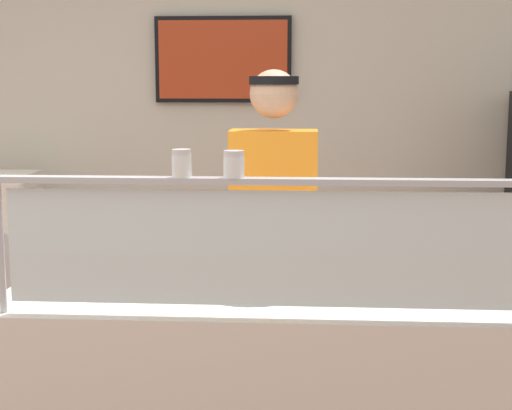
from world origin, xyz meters
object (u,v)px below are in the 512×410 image
at_px(pizza_server, 239,281).
at_px(pepper_flake_shaker, 234,166).
at_px(pizza_tray, 252,286).
at_px(parmesan_shaker, 182,165).
at_px(worker_figure, 274,242).

distance_m(pizza_server, pepper_flake_shaker, 0.55).
relative_size(pizza_tray, parmesan_shaker, 4.84).
distance_m(pizza_tray, pizza_server, 0.05).
bearing_deg(pepper_flake_shaker, worker_figure, 84.42).
distance_m(pizza_tray, worker_figure, 0.61).
relative_size(parmesan_shaker, pepper_flake_shaker, 1.04).
xyz_separation_m(pepper_flake_shaker, worker_figure, (0.09, 0.93, -0.44)).
height_order(parmesan_shaker, worker_figure, worker_figure).
relative_size(pizza_server, parmesan_shaker, 3.14).
distance_m(pizza_server, worker_figure, 0.63).
xyz_separation_m(pizza_server, pepper_flake_shaker, (0.01, -0.31, 0.45)).
bearing_deg(worker_figure, parmesan_shaker, -105.45).
height_order(pizza_tray, pizza_server, pizza_server).
height_order(pizza_tray, parmesan_shaker, parmesan_shaker).
relative_size(pepper_flake_shaker, worker_figure, 0.05).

